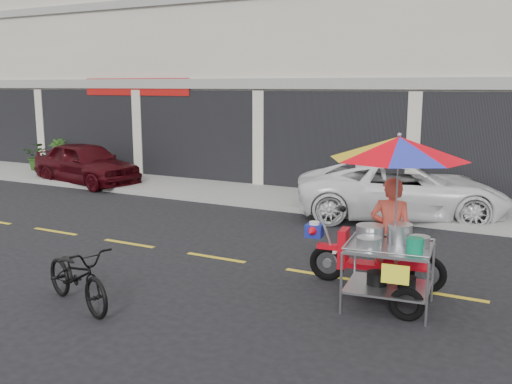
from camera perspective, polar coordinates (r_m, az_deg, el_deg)
The scene contains 9 objects.
ground at distance 9.49m, azimuth 6.40°, elevation -8.22°, with size 90.00×90.00×0.00m, color black.
sidewalk at distance 14.57m, azimuth 14.36°, elevation -1.51°, with size 45.00×3.00×0.15m, color gray.
centerline at distance 9.49m, azimuth 6.40°, elevation -8.20°, with size 42.00×0.10×0.01m, color gold.
maroon_sedan at distance 18.51m, azimuth -16.62°, elevation 2.77°, with size 1.57×3.89×1.33m, color #37050B.
white_pickup at distance 13.65m, azimuth 14.37°, elevation 0.23°, with size 2.22×4.82×1.34m, color white.
plant_tall at distance 21.23m, azimuth -20.98°, elevation 3.38°, with size 0.87×0.75×0.97m, color #234315.
plant_short at distance 21.22m, azimuth -19.22°, elevation 3.63°, with size 0.60×0.60×1.07m, color #234315.
near_bicycle at distance 8.39m, azimuth -17.44°, elevation -8.00°, with size 0.60×1.71×0.90m, color black.
food_vendor_rig at distance 8.22m, azimuth 13.52°, elevation -0.35°, with size 2.59×2.07×2.45m.
Camera 1 is at (3.23, -8.38, 3.06)m, focal length 40.00 mm.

